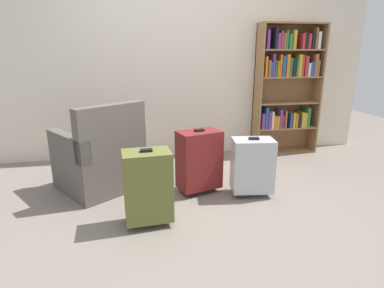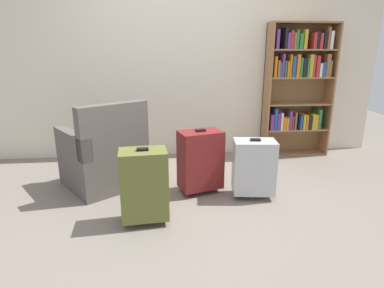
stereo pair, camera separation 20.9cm
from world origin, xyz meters
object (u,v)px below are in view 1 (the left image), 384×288
(suitcase_olive, at_px, (148,186))
(suitcase_silver, at_px, (252,165))
(bookshelf, at_px, (287,84))
(suitcase_dark_red, at_px, (199,160))
(mug, at_px, (154,186))
(armchair, at_px, (101,159))

(suitcase_olive, height_order, suitcase_silver, suitcase_olive)
(bookshelf, relative_size, suitcase_dark_red, 2.65)
(bookshelf, bearing_deg, suitcase_silver, -126.36)
(suitcase_silver, relative_size, suitcase_dark_red, 0.90)
(mug, relative_size, suitcase_olive, 0.19)
(armchair, bearing_deg, mug, -16.21)
(armchair, height_order, suitcase_dark_red, armchair)
(armchair, distance_m, suitcase_dark_red, 1.00)
(bookshelf, xyz_separation_m, suitcase_silver, (-0.93, -1.26, -0.64))
(bookshelf, height_order, mug, bookshelf)
(bookshelf, distance_m, mug, 2.30)
(suitcase_silver, distance_m, suitcase_dark_red, 0.52)
(suitcase_olive, distance_m, suitcase_silver, 1.09)
(suitcase_silver, height_order, suitcase_dark_red, suitcase_dark_red)
(suitcase_dark_red, bearing_deg, bookshelf, 37.76)
(bookshelf, distance_m, suitcase_silver, 1.70)
(suitcase_olive, bearing_deg, armchair, 119.05)
(bookshelf, bearing_deg, armchair, -160.50)
(suitcase_olive, bearing_deg, suitcase_silver, 20.39)
(armchair, distance_m, suitcase_olive, 0.91)
(mug, distance_m, suitcase_silver, 1.01)
(bookshelf, height_order, armchair, bookshelf)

